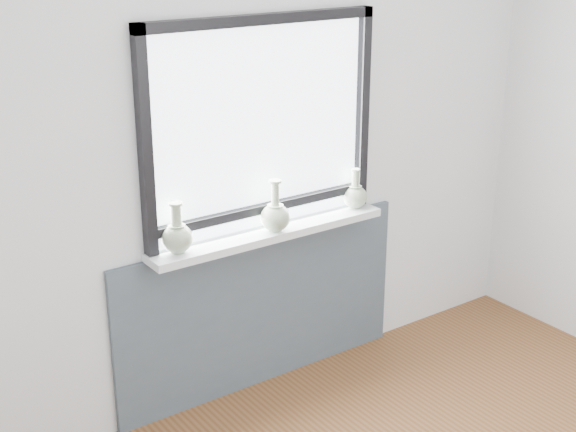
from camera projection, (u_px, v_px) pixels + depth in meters
back_wall at (258, 148)px, 3.95m from camera, size 3.60×0.02×2.60m
apron_panel at (263, 309)px, 4.23m from camera, size 1.70×0.03×0.86m
windowsill at (270, 233)px, 4.02m from camera, size 1.32×0.18×0.04m
window at (261, 121)px, 3.87m from camera, size 1.30×0.06×1.05m
vase_a at (177, 236)px, 3.71m from camera, size 0.15×0.15×0.24m
vase_b at (275, 215)px, 3.97m from camera, size 0.15×0.15×0.26m
vase_c at (355, 195)px, 4.30m from camera, size 0.13×0.13×0.22m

